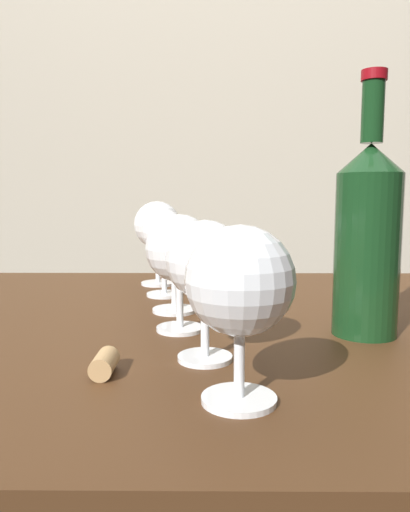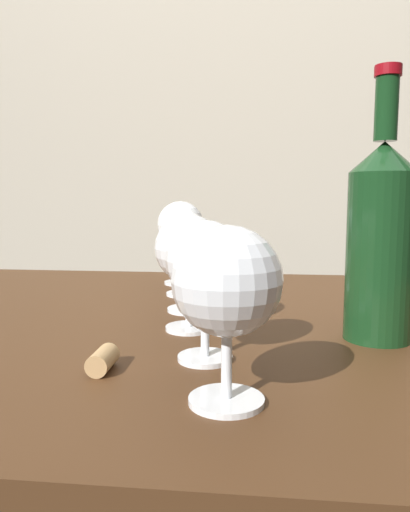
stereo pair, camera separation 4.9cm
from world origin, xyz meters
name	(u,v)px [view 2 (the right image)]	position (x,y,z in m)	size (l,w,h in m)	color
back_wall	(238,93)	(0.00, 1.09, 1.30)	(5.00, 0.08, 2.60)	#B2A893
dining_table	(203,387)	(0.00, 0.00, 0.67)	(1.38, 0.80, 0.78)	#472B16
wine_glass_rose	(227,285)	(0.05, -0.28, 0.87)	(0.09, 0.09, 0.15)	white
wine_glass_amber	(205,263)	(0.02, -0.17, 0.88)	(0.08, 0.08, 0.15)	white
wine_glass_port	(189,251)	(-0.01, -0.06, 0.88)	(0.09, 0.09, 0.15)	white
wine_glass_white	(189,249)	(-0.02, 0.04, 0.87)	(0.08, 0.08, 0.14)	white
wine_glass_empty	(184,234)	(-0.05, 0.15, 0.88)	(0.07, 0.07, 0.15)	white
wine_glass_pinot	(181,226)	(-0.07, 0.26, 0.89)	(0.09, 0.09, 0.16)	white
wine_bottle	(381,237)	(0.22, -0.08, 0.90)	(0.08, 0.08, 0.31)	#143819
cork	(103,360)	(-0.07, -0.22, 0.79)	(0.02, 0.02, 0.04)	tan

